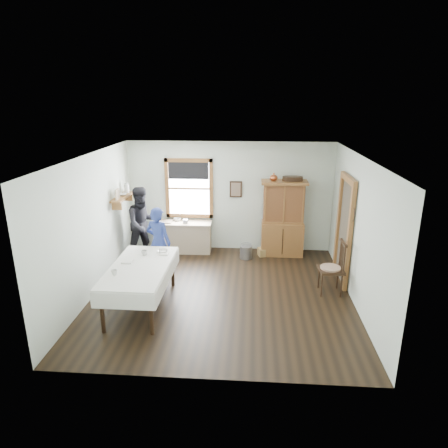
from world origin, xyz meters
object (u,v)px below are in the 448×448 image
object	(u,v)px
dining_table	(141,286)
woman_blue	(159,245)
figure_dark	(143,226)
china_hutch	(283,219)
wicker_basket	(265,252)
pail	(246,252)
work_counter	(185,237)
spindle_chair	(331,267)

from	to	relation	value
dining_table	woman_blue	world-z (taller)	woman_blue
woman_blue	figure_dark	size ratio (longest dim) A/B	0.88
china_hutch	figure_dark	bearing A→B (deg)	-171.25
wicker_basket	pail	bearing A→B (deg)	-156.80
wicker_basket	work_counter	bearing A→B (deg)	176.04
wicker_basket	dining_table	bearing A→B (deg)	-131.32
wicker_basket	woman_blue	bearing A→B (deg)	-149.81
china_hutch	spindle_chair	world-z (taller)	china_hutch
spindle_chair	pail	size ratio (longest dim) A/B	3.49
figure_dark	woman_blue	bearing A→B (deg)	-94.53
woman_blue	dining_table	bearing A→B (deg)	107.18
work_counter	wicker_basket	xyz separation A→B (m)	(2.00, -0.14, -0.29)
pail	wicker_basket	xyz separation A→B (m)	(0.46, 0.20, -0.06)
dining_table	spindle_chair	world-z (taller)	spindle_chair
spindle_chair	pail	xyz separation A→B (m)	(-1.68, 1.65, -0.39)
dining_table	pail	bearing A→B (deg)	52.70
work_counter	china_hutch	bearing A→B (deg)	-1.85
woman_blue	china_hutch	bearing A→B (deg)	-132.91
china_hutch	spindle_chair	bearing A→B (deg)	-67.55
woman_blue	pail	bearing A→B (deg)	-129.35
work_counter	woman_blue	world-z (taller)	woman_blue
dining_table	figure_dark	distance (m)	2.35
work_counter	woman_blue	bearing A→B (deg)	-102.68
work_counter	pail	world-z (taller)	work_counter
pail	woman_blue	world-z (taller)	woman_blue
pail	woman_blue	size ratio (longest dim) A/B	0.22
pail	figure_dark	bearing A→B (deg)	-175.15
work_counter	pail	size ratio (longest dim) A/B	4.28
spindle_chair	figure_dark	distance (m)	4.34
china_hutch	pail	world-z (taller)	china_hutch
dining_table	figure_dark	bearing A→B (deg)	103.37
dining_table	figure_dark	size ratio (longest dim) A/B	1.25
dining_table	work_counter	bearing A→B (deg)	83.16
wicker_basket	figure_dark	world-z (taller)	figure_dark
spindle_chair	woman_blue	bearing A→B (deg)	167.32
figure_dark	work_counter	bearing A→B (deg)	-4.26
work_counter	figure_dark	xyz separation A→B (m)	(-0.87, -0.54, 0.43)
spindle_chair	wicker_basket	xyz separation A→B (m)	(-1.22, 1.84, -0.45)
spindle_chair	pail	bearing A→B (deg)	131.19
woman_blue	work_counter	bearing A→B (deg)	-82.56
work_counter	spindle_chair	distance (m)	3.78
pail	figure_dark	xyz separation A→B (m)	(-2.40, -0.20, 0.65)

